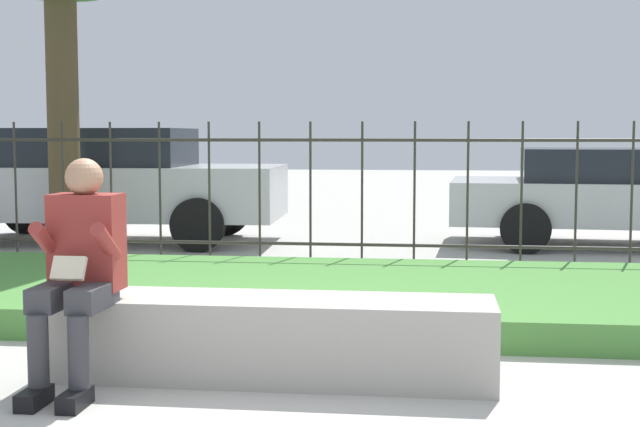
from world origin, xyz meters
name	(u,v)px	position (x,y,z in m)	size (l,w,h in m)	color
ground_plane	(265,378)	(0.00, 0.00, 0.00)	(60.00, 60.00, 0.00)	#B2AFA8
stone_bench	(273,343)	(0.05, 0.00, 0.21)	(2.52, 0.56, 0.47)	#ADA89E
person_seated_reader	(79,263)	(-0.97, -0.31, 0.70)	(0.42, 0.73, 1.27)	black
grass_berm	(313,295)	(0.00, 2.09, 0.11)	(9.23, 2.79, 0.22)	#4C893D
iron_fence	(336,195)	(0.00, 3.83, 0.80)	(7.23, 0.03, 1.53)	#332D28
car_parked_left	(101,182)	(-3.33, 6.17, 0.79)	(4.65, 2.05, 1.48)	#B7B7BC
car_parked_right	(640,193)	(3.51, 6.49, 0.67)	(4.81, 2.23, 1.22)	#B7B7BC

